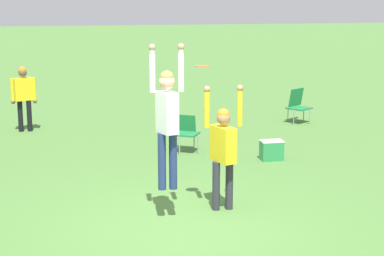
# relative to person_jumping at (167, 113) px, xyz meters

# --- Properties ---
(ground_plane) EXTENTS (120.00, 120.00, 0.00)m
(ground_plane) POSITION_rel_person_jumping_xyz_m (0.20, -0.24, -1.63)
(ground_plane) COLOR #4C7A38
(person_jumping) EXTENTS (0.52, 0.41, 2.16)m
(person_jumping) POSITION_rel_person_jumping_xyz_m (0.00, 0.00, 0.00)
(person_jumping) COLOR navy
(person_jumping) RESTS_ON ground_plane
(person_defending) EXTENTS (0.62, 0.51, 1.97)m
(person_defending) POSITION_rel_person_jumping_xyz_m (0.92, 0.30, -0.59)
(person_defending) COLOR #2D2D38
(person_defending) RESTS_ON ground_plane
(frisbee) EXTENTS (0.22, 0.22, 0.03)m
(frisbee) POSITION_rel_person_jumping_xyz_m (0.58, 0.28, 0.65)
(frisbee) COLOR #E04C23
(camping_chair_0) EXTENTS (0.72, 0.79, 0.88)m
(camping_chair_0) POSITION_rel_person_jumping_xyz_m (4.57, 6.69, -1.13)
(camping_chair_0) COLOR gray
(camping_chair_0) RESTS_ON ground_plane
(camping_chair_2) EXTENTS (0.63, 0.69, 0.78)m
(camping_chair_2) POSITION_rel_person_jumping_xyz_m (1.08, 4.14, -1.16)
(camping_chair_2) COLOR gray
(camping_chair_2) RESTS_ON ground_plane
(person_spectator_near) EXTENTS (0.63, 0.37, 1.60)m
(person_spectator_near) POSITION_rel_person_jumping_xyz_m (-2.42, 6.93, -0.67)
(person_spectator_near) COLOR black
(person_spectator_near) RESTS_ON ground_plane
(cooler_box) EXTENTS (0.45, 0.29, 0.41)m
(cooler_box) POSITION_rel_person_jumping_xyz_m (2.65, 3.06, -1.42)
(cooler_box) COLOR #2D8C4C
(cooler_box) RESTS_ON ground_plane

